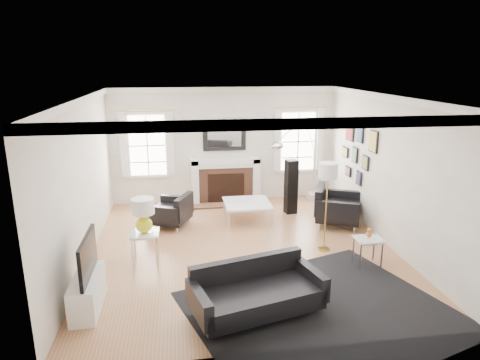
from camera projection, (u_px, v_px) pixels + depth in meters
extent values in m
plane|color=#97613F|center=(242.00, 248.00, 8.01)|extent=(6.00, 6.00, 0.00)
cube|color=white|center=(224.00, 145.00, 10.50)|extent=(5.50, 0.04, 2.80)
cube|color=white|center=(283.00, 244.00, 4.78)|extent=(5.50, 0.04, 2.80)
cube|color=white|center=(83.00, 182.00, 7.26)|extent=(0.04, 6.00, 2.80)
cube|color=white|center=(387.00, 171.00, 8.02)|extent=(0.04, 6.00, 2.80)
cube|color=white|center=(243.00, 97.00, 7.27)|extent=(5.50, 6.00, 0.02)
cube|color=white|center=(243.00, 100.00, 7.28)|extent=(5.50, 6.00, 0.12)
cube|color=white|center=(195.00, 182.00, 10.43)|extent=(0.18, 0.38, 1.10)
cube|color=white|center=(255.00, 179.00, 10.64)|extent=(0.18, 0.38, 1.10)
cube|color=white|center=(225.00, 161.00, 10.40)|extent=(1.70, 0.38, 0.12)
cube|color=white|center=(225.00, 165.00, 10.43)|extent=(1.50, 0.34, 0.10)
cube|color=brown|center=(225.00, 184.00, 10.58)|extent=(1.30, 0.30, 0.90)
cube|color=black|center=(226.00, 188.00, 10.50)|extent=(0.90, 0.10, 0.76)
cube|color=brown|center=(227.00, 204.00, 10.44)|extent=(1.70, 0.50, 0.04)
cube|color=black|center=(224.00, 135.00, 10.40)|extent=(1.05, 0.06, 0.75)
cube|color=white|center=(225.00, 136.00, 10.36)|extent=(0.82, 0.02, 0.55)
cube|color=white|center=(147.00, 145.00, 10.20)|extent=(1.00, 0.05, 1.60)
cube|color=white|center=(147.00, 146.00, 10.17)|extent=(0.84, 0.02, 1.44)
cube|color=white|center=(123.00, 145.00, 10.02)|extent=(0.14, 0.05, 1.55)
cube|color=white|center=(171.00, 143.00, 10.17)|extent=(0.14, 0.05, 1.55)
cube|color=white|center=(298.00, 141.00, 10.71)|extent=(1.00, 0.05, 1.60)
cube|color=white|center=(298.00, 142.00, 10.69)|extent=(0.84, 0.02, 1.44)
cube|color=white|center=(277.00, 141.00, 10.53)|extent=(0.14, 0.05, 1.55)
cube|color=white|center=(320.00, 140.00, 10.68)|extent=(0.14, 0.05, 1.55)
cube|color=black|center=(374.00, 141.00, 8.47)|extent=(0.03, 0.34, 0.44)
cube|color=gold|center=(373.00, 141.00, 8.46)|extent=(0.01, 0.29, 0.39)
cube|color=black|center=(360.00, 134.00, 9.07)|extent=(0.03, 0.28, 0.38)
cube|color=#394F9C|center=(359.00, 134.00, 9.07)|extent=(0.01, 0.23, 0.33)
cube|color=black|center=(350.00, 134.00, 9.63)|extent=(0.03, 0.40, 0.30)
cube|color=maroon|center=(349.00, 134.00, 9.62)|extent=(0.01, 0.35, 0.25)
cube|color=black|center=(365.00, 163.00, 8.89)|extent=(0.03, 0.30, 0.30)
cube|color=olive|center=(364.00, 163.00, 8.88)|extent=(0.01, 0.25, 0.25)
cube|color=black|center=(355.00, 155.00, 9.40)|extent=(0.03, 0.26, 0.34)
cube|color=#56905E|center=(354.00, 155.00, 9.40)|extent=(0.01, 0.21, 0.29)
cube|color=black|center=(345.00, 152.00, 9.94)|extent=(0.03, 0.32, 0.24)
cube|color=#C1B952|center=(344.00, 152.00, 9.93)|extent=(0.01, 0.27, 0.19)
cube|color=black|center=(359.00, 178.00, 9.23)|extent=(0.03, 0.24, 0.30)
cube|color=navy|center=(358.00, 178.00, 9.23)|extent=(0.01, 0.19, 0.25)
cube|color=black|center=(348.00, 171.00, 9.80)|extent=(0.03, 0.28, 0.22)
cube|color=#895062|center=(347.00, 171.00, 9.80)|extent=(0.01, 0.23, 0.17)
cube|color=white|center=(88.00, 293.00, 5.98)|extent=(0.35, 1.00, 0.50)
cube|color=black|center=(88.00, 256.00, 5.84)|extent=(0.05, 1.00, 0.58)
cube|color=black|center=(322.00, 312.00, 5.94)|extent=(4.18, 3.81, 0.01)
cube|color=black|center=(258.00, 298.00, 5.82)|extent=(1.85, 1.22, 0.28)
cube|color=black|center=(247.00, 273.00, 6.08)|extent=(1.68, 0.57, 0.47)
cube|color=black|center=(199.00, 304.00, 5.47)|extent=(0.34, 0.81, 0.36)
cube|color=black|center=(310.00, 279.00, 6.10)|extent=(0.34, 0.81, 0.36)
cube|color=black|center=(170.00, 214.00, 9.05)|extent=(0.98, 0.98, 0.28)
cube|color=black|center=(184.00, 206.00, 8.90)|extent=(0.43, 0.73, 0.46)
cube|color=black|center=(177.00, 204.00, 9.36)|extent=(0.72, 0.41, 0.35)
cube|color=black|center=(162.00, 215.00, 8.67)|extent=(0.72, 0.41, 0.35)
cube|color=black|center=(338.00, 211.00, 9.09)|extent=(1.16, 1.16, 0.33)
cube|color=black|center=(320.00, 199.00, 9.13)|extent=(0.49, 0.87, 0.55)
cube|color=black|center=(337.00, 212.00, 8.65)|extent=(0.86, 0.47, 0.42)
cube|color=black|center=(340.00, 199.00, 9.46)|extent=(0.86, 0.47, 0.42)
cube|color=silver|center=(247.00, 203.00, 9.24)|extent=(0.99, 0.99, 0.02)
cylinder|color=silver|center=(229.00, 220.00, 8.80)|extent=(0.04, 0.04, 0.44)
cylinder|color=silver|center=(272.00, 218.00, 8.93)|extent=(0.04, 0.04, 0.44)
cylinder|color=silver|center=(224.00, 206.00, 9.67)|extent=(0.04, 0.04, 0.44)
cylinder|color=silver|center=(263.00, 204.00, 9.79)|extent=(0.04, 0.04, 0.44)
cube|color=silver|center=(145.00, 233.00, 7.35)|extent=(0.49, 0.49, 0.02)
cylinder|color=silver|center=(132.00, 253.00, 7.20)|extent=(0.04, 0.04, 0.54)
cylinder|color=silver|center=(157.00, 251.00, 7.25)|extent=(0.04, 0.04, 0.54)
cylinder|color=silver|center=(135.00, 243.00, 7.58)|extent=(0.04, 0.04, 0.54)
cylinder|color=silver|center=(158.00, 242.00, 7.64)|extent=(0.04, 0.04, 0.54)
cube|color=silver|center=(369.00, 239.00, 7.19)|extent=(0.46, 0.38, 0.02)
cylinder|color=silver|center=(361.00, 257.00, 7.08)|extent=(0.04, 0.04, 0.50)
cylinder|color=silver|center=(382.00, 255.00, 7.13)|extent=(0.04, 0.04, 0.50)
cylinder|color=silver|center=(353.00, 249.00, 7.37)|extent=(0.04, 0.04, 0.50)
cylinder|color=silver|center=(374.00, 248.00, 7.42)|extent=(0.04, 0.04, 0.50)
sphere|color=yellow|center=(144.00, 225.00, 7.31)|extent=(0.29, 0.29, 0.29)
cylinder|color=yellow|center=(144.00, 217.00, 7.27)|extent=(0.04, 0.04, 0.12)
cylinder|color=white|center=(143.00, 206.00, 7.22)|extent=(0.38, 0.38, 0.27)
sphere|color=orange|center=(369.00, 235.00, 7.17)|extent=(0.10, 0.10, 0.10)
sphere|color=orange|center=(369.00, 230.00, 7.15)|extent=(0.08, 0.08, 0.08)
cube|color=white|center=(313.00, 196.00, 10.82)|extent=(0.21, 0.34, 0.17)
ellipsoid|color=silver|center=(277.00, 146.00, 9.27)|extent=(0.29, 0.29, 0.17)
cylinder|color=gold|center=(324.00, 249.00, 7.94)|extent=(0.21, 0.21, 0.03)
cylinder|color=gold|center=(326.00, 212.00, 7.75)|extent=(0.03, 0.03, 1.47)
cylinder|color=white|center=(328.00, 170.00, 7.54)|extent=(0.34, 0.34, 0.27)
cube|color=black|center=(291.00, 187.00, 9.75)|extent=(0.28, 0.28, 1.25)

